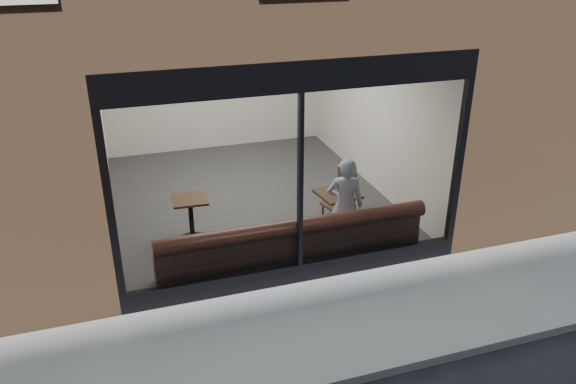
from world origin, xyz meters
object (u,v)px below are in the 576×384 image
object	(u,v)px
person	(345,205)
cafe_table_right	(338,194)
banquette	(291,254)
cafe_table_left	(190,199)
cafe_chair_right	(337,205)

from	to	relation	value
person	cafe_table_right	size ratio (longest dim) A/B	2.48
banquette	person	size ratio (longest dim) A/B	2.57
cafe_table_left	person	bearing A→B (deg)	-25.02
banquette	cafe_table_left	size ratio (longest dim) A/B	7.32
cafe_table_left	cafe_chair_right	bearing A→B (deg)	0.72
person	cafe_table_left	xyz separation A→B (m)	(-2.24, 1.04, -0.04)
cafe_table_right	banquette	bearing A→B (deg)	-144.45
person	cafe_chair_right	distance (m)	1.25
banquette	cafe_chair_right	distance (m)	1.86
person	cafe_table_left	world-z (taller)	person
cafe_table_left	cafe_chair_right	world-z (taller)	cafe_table_left
person	cafe_chair_right	xyz separation A→B (m)	(0.34, 1.08, -0.54)
banquette	cafe_table_left	distance (m)	1.89
banquette	cafe_table_left	bearing A→B (deg)	134.52
person	cafe_chair_right	bearing A→B (deg)	-87.67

